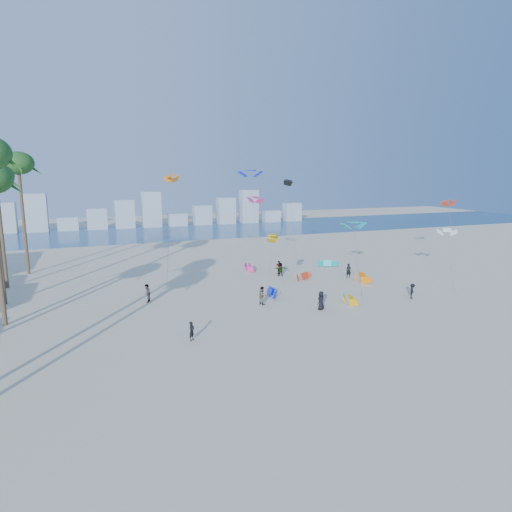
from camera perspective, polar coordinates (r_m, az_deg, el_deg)
name	(u,v)px	position (r m, az deg, el deg)	size (l,w,h in m)	color
ground	(298,363)	(31.55, 5.43, -13.62)	(220.00, 220.00, 0.00)	beige
ocean	(152,232)	(99.38, -13.26, 3.01)	(220.00, 220.00, 0.00)	navy
kitesurfer_near	(192,331)	(35.41, -8.30, -9.55)	(0.56, 0.37, 1.54)	black
kitesurfer_mid	(262,295)	(44.11, 0.77, -5.12)	(0.89, 0.69, 1.83)	gray
kitesurfers_far	(288,281)	(50.02, 4.17, -3.26)	(27.07, 16.31, 1.86)	black
grounded_kites	(315,278)	(53.85, 7.58, -2.77)	(15.40, 20.58, 1.05)	#0E26F1
flying_kites	(299,196)	(54.76, 5.63, 7.73)	(39.78, 21.36, 13.75)	#DDAA0B
distant_skyline	(141,214)	(108.76, -14.68, 5.23)	(85.00, 3.00, 8.40)	#9EADBF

